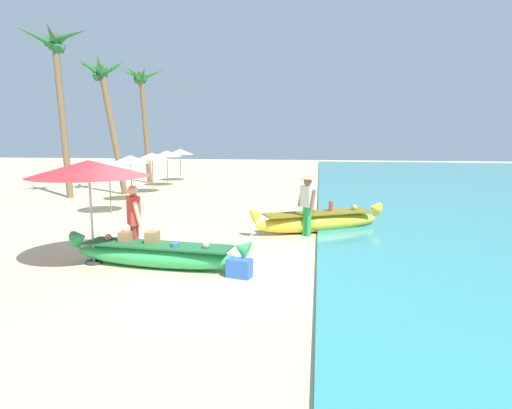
{
  "coord_description": "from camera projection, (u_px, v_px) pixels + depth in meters",
  "views": [
    {
      "loc": [
        3.1,
        -8.74,
        2.73
      ],
      "look_at": [
        1.45,
        2.61,
        0.9
      ],
      "focal_mm": 30.49,
      "sensor_mm": 36.0,
      "label": 1
    }
  ],
  "objects": [
    {
      "name": "cooler_box",
      "position": [
        239.0,
        268.0,
        8.43
      ],
      "size": [
        0.52,
        0.39,
        0.36
      ],
      "primitive_type": "cube",
      "rotation": [
        0.0,
        0.0,
        -0.23
      ],
      "color": "blue",
      "rests_on": "ground"
    },
    {
      "name": "patio_umbrella_large",
      "position": [
        89.0,
        169.0,
        9.04
      ],
      "size": [
        2.47,
        2.47,
        2.22
      ],
      "color": "#B7B7BC",
      "rests_on": "ground"
    },
    {
      "name": "person_vendor_hatted",
      "position": [
        307.0,
        200.0,
        11.77
      ],
      "size": [
        0.54,
        0.51,
        1.71
      ],
      "color": "green",
      "rests_on": "ground"
    },
    {
      "name": "ground_plane",
      "position": [
        173.0,
        263.0,
        9.41
      ],
      "size": [
        80.0,
        80.0,
        0.0
      ],
      "primitive_type": "plane",
      "color": "beige"
    },
    {
      "name": "boat_yellow_midground",
      "position": [
        318.0,
        221.0,
        12.41
      ],
      "size": [
        3.84,
        2.34,
        0.85
      ],
      "color": "yellow",
      "rests_on": "ground"
    },
    {
      "name": "parasol_row_4",
      "position": [
        180.0,
        152.0,
        26.1
      ],
      "size": [
        1.6,
        1.6,
        1.91
      ],
      "color": "#8E6B47",
      "rests_on": "ground"
    },
    {
      "name": "palm_tree_leaning_seaward",
      "position": [
        104.0,
        85.0,
        19.71
      ],
      "size": [
        2.34,
        2.75,
        6.24
      ],
      "color": "brown",
      "rests_on": "ground"
    },
    {
      "name": "palm_tree_mid_cluster",
      "position": [
        57.0,
        65.0,
        18.34
      ],
      "size": [
        2.95,
        2.38,
        7.28
      ],
      "color": "brown",
      "rests_on": "ground"
    },
    {
      "name": "boat_green_foreground",
      "position": [
        157.0,
        254.0,
        9.07
      ],
      "size": [
        4.07,
        1.03,
        0.76
      ],
      "color": "#38B760",
      "rests_on": "ground"
    },
    {
      "name": "parasol_row_0",
      "position": [
        109.0,
        164.0,
        15.11
      ],
      "size": [
        1.6,
        1.6,
        1.91
      ],
      "color": "#8E6B47",
      "rests_on": "ground"
    },
    {
      "name": "parasol_row_1",
      "position": [
        130.0,
        159.0,
        18.06
      ],
      "size": [
        1.6,
        1.6,
        1.91
      ],
      "color": "#8E6B47",
      "rests_on": "ground"
    },
    {
      "name": "person_tourist_customer",
      "position": [
        134.0,
        219.0,
        9.47
      ],
      "size": [
        0.5,
        0.56,
        1.66
      ],
      "color": "#B2383D",
      "rests_on": "ground"
    },
    {
      "name": "palm_tree_tall_inland",
      "position": [
        142.0,
        89.0,
        24.49
      ],
      "size": [
        2.55,
        2.58,
        6.53
      ],
      "color": "brown",
      "rests_on": "ground"
    },
    {
      "name": "parasol_row_3",
      "position": [
        167.0,
        154.0,
        23.41
      ],
      "size": [
        1.6,
        1.6,
        1.91
      ],
      "color": "#8E6B47",
      "rests_on": "ground"
    },
    {
      "name": "parasol_row_2",
      "position": [
        152.0,
        156.0,
        20.57
      ],
      "size": [
        1.6,
        1.6,
        1.91
      ],
      "color": "#8E6B47",
      "rests_on": "ground"
    }
  ]
}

